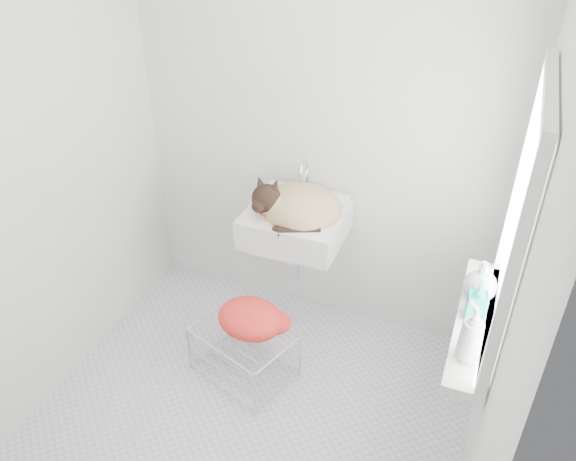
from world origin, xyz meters
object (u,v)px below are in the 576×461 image
at_px(cat, 296,207).
at_px(bottle_c, 477,297).
at_px(wire_rack, 244,353).
at_px(bottle_a, 466,358).
at_px(sink, 295,212).
at_px(bottle_b, 474,317).

xyz_separation_m(cat, bottle_c, (1.02, -0.37, -0.04)).
distance_m(wire_rack, bottle_a, 1.39).
height_order(sink, bottle_c, sink).
relative_size(bottle_b, bottle_c, 0.95).
bearing_deg(bottle_b, bottle_c, 90.00).
xyz_separation_m(wire_rack, bottle_b, (1.16, -0.05, 0.70)).
distance_m(sink, bottle_b, 1.17).
distance_m(cat, bottle_c, 1.09).
xyz_separation_m(bottle_a, bottle_c, (0.00, 0.41, 0.00)).
bearing_deg(bottle_c, bottle_a, -90.00).
xyz_separation_m(sink, bottle_b, (1.04, -0.54, 0.00)).
height_order(cat, bottle_a, cat).
relative_size(sink, bottle_a, 2.52).
relative_size(sink, cat, 1.08).
bearing_deg(wire_rack, bottle_b, -2.54).
distance_m(sink, bottle_c, 1.11).
xyz_separation_m(wire_rack, bottle_a, (1.16, -0.31, 0.70)).
distance_m(sink, cat, 0.05).
distance_m(bottle_a, bottle_c, 0.41).
bearing_deg(bottle_b, cat, 153.17).
height_order(cat, bottle_c, cat).
height_order(wire_rack, bottle_b, bottle_b).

